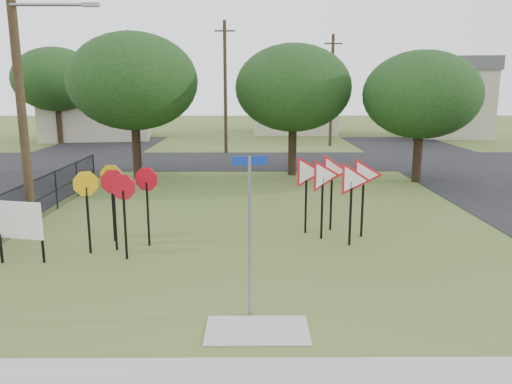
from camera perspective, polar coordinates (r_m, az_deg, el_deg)
ground at (r=12.17m, az=0.06°, el=-10.36°), size 140.00×140.00×0.00m
street_far at (r=31.60m, az=-0.19°, el=3.59°), size 60.00×8.00×0.02m
curb_pad at (r=9.99m, az=0.15°, el=-15.54°), size 2.00×1.20×0.02m
street_name_sign at (r=9.96m, az=-0.73°, el=-4.05°), size 0.68×0.12×3.31m
stop_sign_cluster at (r=14.63m, az=-15.65°, el=0.25°), size 2.20×1.78×2.37m
yield_sign_cluster at (r=15.51m, az=9.02°, el=1.57°), size 2.82×2.13×2.54m
info_board at (r=14.56m, az=-25.42°, el=-3.18°), size 1.32×0.34×1.68m
utility_pole_main at (r=17.31m, az=-25.43°, el=12.79°), size 3.55×0.33×10.00m
far_pole_a at (r=35.31m, az=-3.53°, el=11.92°), size 1.40×0.24×9.00m
far_pole_b at (r=39.73m, az=8.64°, el=11.46°), size 1.40×0.24×8.50m
far_pole_c at (r=42.44m, az=-14.15°, el=11.60°), size 1.40×0.24×9.00m
fence_run at (r=19.44m, az=-23.09°, el=-0.39°), size 0.05×11.55×1.50m
house_left at (r=47.36m, az=-17.72°, el=10.25°), size 10.58×8.88×7.20m
house_mid at (r=51.44m, az=4.28°, el=10.31°), size 8.40×8.40×6.20m
house_right at (r=50.61m, az=20.93°, el=10.11°), size 8.30×8.30×7.20m
tree_near_left at (r=25.95m, az=-13.85°, el=12.16°), size 6.40×6.40×7.27m
tree_near_mid at (r=26.34m, az=4.28°, el=11.77°), size 6.00×6.00×6.80m
tree_near_right at (r=25.57m, az=18.40°, el=10.49°), size 5.60×5.60×6.33m
tree_far_left at (r=44.23m, az=-21.93°, el=11.85°), size 6.80×6.80×7.73m
tree_far_right at (r=45.49m, az=18.05°, el=11.31°), size 6.00×6.00×6.80m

